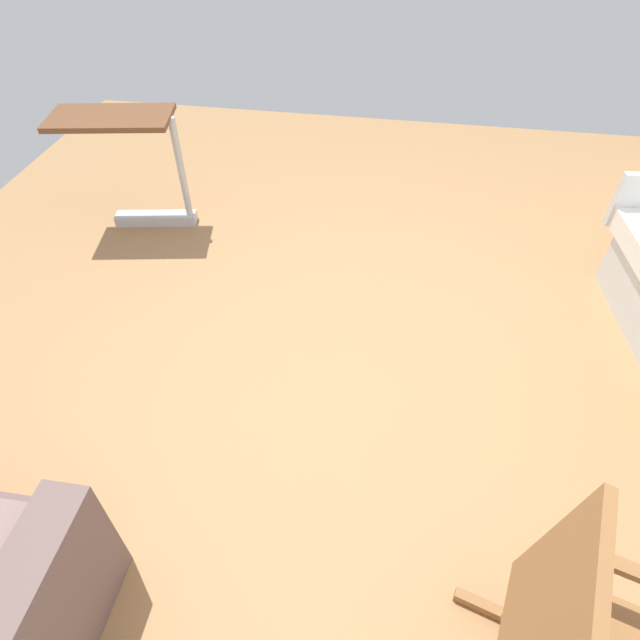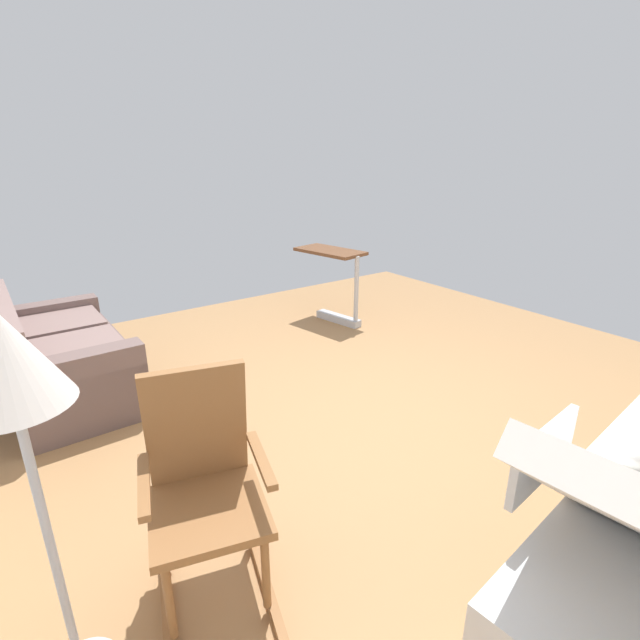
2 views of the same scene
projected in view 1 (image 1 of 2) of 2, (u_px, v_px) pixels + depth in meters
ground_plane at (374, 350)px, 3.11m from camera, size 6.49×6.49×0.00m
overbed_table at (133, 158)px, 3.70m from camera, size 0.87×0.54×0.84m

